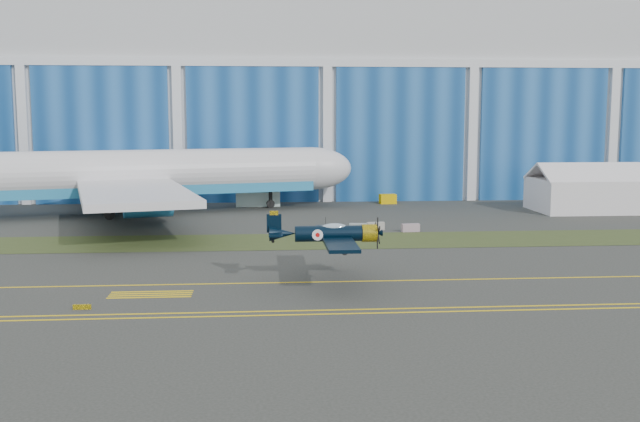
{
  "coord_description": "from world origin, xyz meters",
  "views": [
    {
      "loc": [
        -9.88,
        -62.13,
        13.03
      ],
      "look_at": [
        -4.68,
        3.78,
        4.47
      ],
      "focal_mm": 42.0,
      "sensor_mm": 36.0,
      "label": 1
    }
  ],
  "objects": [
    {
      "name": "grass_median",
      "position": [
        0.0,
        14.0,
        0.02
      ],
      "size": [
        260.0,
        10.0,
        0.02
      ],
      "primitive_type": "cube",
      "color": "#475128",
      "rests_on": "ground"
    },
    {
      "name": "hangar",
      "position": [
        0.0,
        71.79,
        14.96
      ],
      "size": [
        220.0,
        45.7,
        30.0
      ],
      "color": "silver",
      "rests_on": "ground"
    },
    {
      "name": "edge_line_far",
      "position": [
        0.0,
        -13.5,
        0.01
      ],
      "size": [
        80.0,
        0.2,
        0.02
      ],
      "primitive_type": "cube",
      "color": "yellow",
      "rests_on": "ground"
    },
    {
      "name": "barrier_b",
      "position": [
        2.99,
        20.91,
        0.45
      ],
      "size": [
        2.06,
        0.87,
        0.9
      ],
      "primitive_type": "cube",
      "rotation": [
        0.0,
        0.0,
        0.14
      ],
      "color": "#9D9A8E",
      "rests_on": "ground"
    },
    {
      "name": "ground",
      "position": [
        0.0,
        0.0,
        0.0
      ],
      "size": [
        260.0,
        260.0,
        0.0
      ],
      "primitive_type": "plane",
      "color": "#373935",
      "rests_on": "ground"
    },
    {
      "name": "jetliner",
      "position": [
        -26.98,
        37.38,
        11.96
      ],
      "size": [
        80.96,
        73.49,
        23.91
      ],
      "rotation": [
        0.0,
        0.0,
        0.25
      ],
      "color": "silver",
      "rests_on": "ground"
    },
    {
      "name": "warbird",
      "position": [
        -4.68,
        -5.22,
        3.87
      ],
      "size": [
        10.03,
        12.11,
        3.59
      ],
      "rotation": [
        0.0,
        0.0,
        0.0
      ],
      "color": "black",
      "rests_on": "ground"
    },
    {
      "name": "tent",
      "position": [
        34.14,
        35.41,
        3.32
      ],
      "size": [
        14.3,
        10.49,
        6.63
      ],
      "rotation": [
        0.0,
        0.0,
        0.0
      ],
      "color": "silver",
      "rests_on": "ground"
    },
    {
      "name": "taxiway_centreline",
      "position": [
        0.0,
        -5.0,
        0.01
      ],
      "size": [
        200.0,
        0.2,
        0.02
      ],
      "primitive_type": "cube",
      "color": "yellow",
      "rests_on": "ground"
    },
    {
      "name": "edge_line_near",
      "position": [
        0.0,
        -14.5,
        0.01
      ],
      "size": [
        80.0,
        0.2,
        0.02
      ],
      "primitive_type": "cube",
      "color": "yellow",
      "rests_on": "ground"
    },
    {
      "name": "barrier_c",
      "position": [
        6.71,
        19.38,
        0.45
      ],
      "size": [
        2.07,
        0.89,
        0.9
      ],
      "primitive_type": "cube",
      "rotation": [
        0.0,
        0.0,
        0.15
      ],
      "color": "#A08792",
      "rests_on": "ground"
    },
    {
      "name": "hold_short_ladder",
      "position": [
        -18.0,
        -8.1,
        0.01
      ],
      "size": [
        6.0,
        2.4,
        0.02
      ],
      "primitive_type": null,
      "color": "yellow",
      "rests_on": "ground"
    },
    {
      "name": "guard_board_left",
      "position": [
        -22.0,
        -12.0,
        0.17
      ],
      "size": [
        1.2,
        0.15,
        0.35
      ],
      "primitive_type": "cube",
      "color": "yellow",
      "rests_on": "ground"
    },
    {
      "name": "shipping_container",
      "position": [
        -10.4,
        44.66,
        1.35
      ],
      "size": [
        6.33,
        2.71,
        2.71
      ],
      "primitive_type": "cube",
      "rotation": [
        0.0,
        0.0,
        0.03
      ],
      "color": "silver",
      "rests_on": "ground"
    },
    {
      "name": "barrier_a",
      "position": [
        0.91,
        20.15,
        0.45
      ],
      "size": [
        2.07,
        0.92,
        0.9
      ],
      "primitive_type": "cube",
      "rotation": [
        0.0,
        0.0,
        -0.16
      ],
      "color": "gray",
      "rests_on": "ground"
    },
    {
      "name": "tug",
      "position": [
        8.64,
        45.92,
        0.69
      ],
      "size": [
        2.49,
        1.68,
        1.38
      ],
      "primitive_type": "cube",
      "rotation": [
        0.0,
        0.0,
        0.09
      ],
      "color": "#DFB202",
      "rests_on": "ground"
    }
  ]
}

